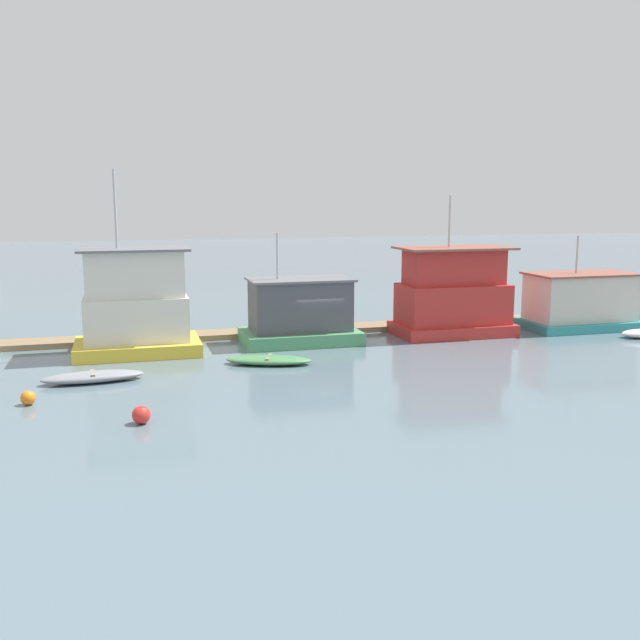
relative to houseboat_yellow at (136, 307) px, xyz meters
name	(u,v)px	position (x,y,z in m)	size (l,w,h in m)	color
ground_plane	(315,343)	(9.19, 0.14, -2.35)	(200.00, 200.00, 0.00)	slate
dock_walkway	(302,330)	(9.19, 3.04, -2.20)	(51.00, 1.91, 0.30)	#846B4C
houseboat_yellow	(136,307)	(0.00, 0.00, 0.00)	(6.04, 4.01, 9.00)	gold
houseboat_green	(300,313)	(8.43, 0.36, -0.76)	(6.15, 3.75, 5.88)	#4C9360
houseboat_red	(453,296)	(17.27, 0.32, -0.12)	(6.50, 3.65, 7.77)	red
houseboat_teal	(580,302)	(25.40, 0.08, -0.76)	(6.68, 3.73, 5.49)	teal
dinghy_grey	(93,377)	(-1.96, -5.33, -2.11)	(4.25, 1.58, 0.46)	gray
dinghy_green	(269,360)	(5.80, -4.14, -2.14)	(4.22, 2.61, 0.41)	#47844C
mooring_post_far_right	(261,324)	(6.61, 1.83, -1.48)	(0.28, 0.28, 1.73)	#846B4C
mooring_post_near_right	(611,309)	(28.95, 1.83, -1.60)	(0.29, 0.29, 1.48)	brown
buoy_red	(141,415)	(-0.16, -11.65, -2.03)	(0.63, 0.63, 0.63)	red
buoy_orange	(28,398)	(-4.17, -8.21, -2.07)	(0.55, 0.55, 0.55)	orange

